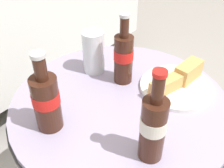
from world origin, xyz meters
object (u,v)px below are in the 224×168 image
Objects in this scene: drinking_glass at (94,53)px; lunch_plate_near at (178,83)px; bistro_table at (120,141)px; cola_bottle_left at (153,126)px; cola_bottle_center at (46,100)px; cola_bottle_right at (124,56)px.

drinking_glass reaches higher than lunch_plate_near.
cola_bottle_left reaches higher than bistro_table.
bistro_table is 0.35m from cola_bottle_left.
cola_bottle_center is at bearing 108.37° from cola_bottle_left.
cola_bottle_right is 1.61× the size of drinking_glass.
cola_bottle_center reaches higher than lunch_plate_near.
bistro_table is 2.91× the size of lunch_plate_near.
cola_bottle_center is at bearing 152.93° from lunch_plate_near.
bistro_table is at bearing -113.09° from drinking_glass.
cola_bottle_center is (-0.20, 0.09, 0.27)m from bistro_table.
cola_bottle_center is 0.29m from drinking_glass.
cola_bottle_right is 0.29m from cola_bottle_center.
cola_bottle_left reaches higher than cola_bottle_center.
lunch_plate_near is (0.28, 0.08, -0.08)m from cola_bottle_left.
drinking_glass is (0.19, 0.36, -0.03)m from cola_bottle_left.
cola_bottle_right reaches higher than lunch_plate_near.
lunch_plate_near reaches higher than bistro_table.
cola_bottle_left is 1.08× the size of lunch_plate_near.
cola_bottle_center reaches higher than bistro_table.
cola_bottle_left is 0.30m from lunch_plate_near.
cola_bottle_right is at bearing -82.27° from drinking_glass.
lunch_plate_near is (0.08, -0.16, -0.07)m from cola_bottle_right.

